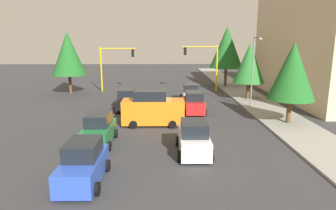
{
  "coord_description": "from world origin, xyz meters",
  "views": [
    {
      "loc": [
        24.65,
        0.7,
        6.53
      ],
      "look_at": [
        0.14,
        0.99,
        1.2
      ],
      "focal_mm": 31.78,
      "sensor_mm": 36.0,
      "label": 1
    }
  ],
  "objects_px": {
    "delivery_van_orange": "(153,109)",
    "car_red": "(194,103)",
    "car_blue": "(83,164)",
    "tree_opposite_side": "(68,54)",
    "car_white": "(194,139)",
    "tree_roadside_far": "(227,47)",
    "tree_roadside_mid": "(249,63)",
    "car_green": "(99,130)",
    "car_silver": "(190,94)",
    "traffic_signal_far_right": "(115,60)",
    "street_lamp_curbside": "(254,64)",
    "car_black": "(126,100)",
    "traffic_signal_far_left": "(203,59)",
    "tree_roadside_near": "(292,71)"
  },
  "relations": [
    {
      "from": "delivery_van_orange",
      "to": "car_red",
      "type": "height_order",
      "value": "delivery_van_orange"
    },
    {
      "from": "delivery_van_orange",
      "to": "car_blue",
      "type": "distance_m",
      "value": 10.08
    },
    {
      "from": "tree_opposite_side",
      "to": "car_white",
      "type": "relative_size",
      "value": 1.87
    },
    {
      "from": "tree_roadside_far",
      "to": "car_blue",
      "type": "relative_size",
      "value": 2.16
    },
    {
      "from": "tree_roadside_mid",
      "to": "car_green",
      "type": "bearing_deg",
      "value": -43.39
    },
    {
      "from": "delivery_van_orange",
      "to": "car_silver",
      "type": "bearing_deg",
      "value": 157.79
    },
    {
      "from": "tree_roadside_far",
      "to": "traffic_signal_far_right",
      "type": "bearing_deg",
      "value": -75.25
    },
    {
      "from": "street_lamp_curbside",
      "to": "car_black",
      "type": "relative_size",
      "value": 1.79
    },
    {
      "from": "street_lamp_curbside",
      "to": "car_silver",
      "type": "height_order",
      "value": "street_lamp_curbside"
    },
    {
      "from": "delivery_van_orange",
      "to": "car_white",
      "type": "height_order",
      "value": "delivery_van_orange"
    },
    {
      "from": "traffic_signal_far_left",
      "to": "car_blue",
      "type": "height_order",
      "value": "traffic_signal_far_left"
    },
    {
      "from": "car_black",
      "to": "car_red",
      "type": "distance_m",
      "value": 6.51
    },
    {
      "from": "traffic_signal_far_left",
      "to": "car_red",
      "type": "bearing_deg",
      "value": -11.07
    },
    {
      "from": "traffic_signal_far_right",
      "to": "tree_opposite_side",
      "type": "distance_m",
      "value": 5.74
    },
    {
      "from": "traffic_signal_far_left",
      "to": "car_blue",
      "type": "relative_size",
      "value": 1.5
    },
    {
      "from": "traffic_signal_far_right",
      "to": "car_blue",
      "type": "bearing_deg",
      "value": 5.77
    },
    {
      "from": "traffic_signal_far_left",
      "to": "tree_roadside_near",
      "type": "height_order",
      "value": "tree_roadside_near"
    },
    {
      "from": "tree_roadside_near",
      "to": "car_green",
      "type": "xyz_separation_m",
      "value": [
        4.33,
        -14.05,
        -3.35
      ]
    },
    {
      "from": "tree_opposite_side",
      "to": "tree_roadside_mid",
      "type": "relative_size",
      "value": 1.2
    },
    {
      "from": "tree_opposite_side",
      "to": "car_silver",
      "type": "xyz_separation_m",
      "value": [
        4.91,
        14.48,
        -4.04
      ]
    },
    {
      "from": "delivery_van_orange",
      "to": "car_silver",
      "type": "height_order",
      "value": "delivery_van_orange"
    },
    {
      "from": "tree_roadside_mid",
      "to": "tree_roadside_near",
      "type": "distance_m",
      "value": 10.01
    },
    {
      "from": "tree_roadside_mid",
      "to": "car_red",
      "type": "height_order",
      "value": "tree_roadside_mid"
    },
    {
      "from": "delivery_van_orange",
      "to": "car_black",
      "type": "distance_m",
      "value": 6.04
    },
    {
      "from": "car_black",
      "to": "delivery_van_orange",
      "type": "bearing_deg",
      "value": 27.2
    },
    {
      "from": "delivery_van_orange",
      "to": "car_red",
      "type": "distance_m",
      "value": 5.52
    },
    {
      "from": "tree_roadside_far",
      "to": "tree_roadside_near",
      "type": "height_order",
      "value": "tree_roadside_far"
    },
    {
      "from": "traffic_signal_far_right",
      "to": "tree_opposite_side",
      "type": "xyz_separation_m",
      "value": [
        2.0,
        -5.3,
        0.93
      ]
    },
    {
      "from": "tree_roadside_mid",
      "to": "car_blue",
      "type": "distance_m",
      "value": 23.84
    },
    {
      "from": "delivery_van_orange",
      "to": "car_black",
      "type": "bearing_deg",
      "value": -152.8
    },
    {
      "from": "traffic_signal_far_right",
      "to": "delivery_van_orange",
      "type": "height_order",
      "value": "traffic_signal_far_right"
    },
    {
      "from": "traffic_signal_far_left",
      "to": "tree_roadside_mid",
      "type": "distance_m",
      "value": 7.36
    },
    {
      "from": "tree_roadside_near",
      "to": "car_blue",
      "type": "bearing_deg",
      "value": -54.63
    },
    {
      "from": "car_red",
      "to": "tree_roadside_near",
      "type": "bearing_deg",
      "value": 59.77
    },
    {
      "from": "car_black",
      "to": "tree_roadside_mid",
      "type": "bearing_deg",
      "value": 109.64
    },
    {
      "from": "street_lamp_curbside",
      "to": "tree_roadside_mid",
      "type": "relative_size",
      "value": 1.12
    },
    {
      "from": "tree_opposite_side",
      "to": "tree_roadside_far",
      "type": "xyz_separation_m",
      "value": [
        -6.0,
        20.5,
        0.65
      ]
    },
    {
      "from": "car_black",
      "to": "car_silver",
      "type": "relative_size",
      "value": 0.98
    },
    {
      "from": "tree_roadside_mid",
      "to": "car_silver",
      "type": "distance_m",
      "value": 7.32
    },
    {
      "from": "car_blue",
      "to": "traffic_signal_far_right",
      "type": "bearing_deg",
      "value": -174.23
    },
    {
      "from": "street_lamp_curbside",
      "to": "tree_roadside_far",
      "type": "xyz_separation_m",
      "value": [
        -14.39,
        0.3,
        1.24
      ]
    },
    {
      "from": "delivery_van_orange",
      "to": "traffic_signal_far_left",
      "type": "bearing_deg",
      "value": 159.57
    },
    {
      "from": "tree_roadside_near",
      "to": "car_silver",
      "type": "distance_m",
      "value": 11.96
    },
    {
      "from": "traffic_signal_far_left",
      "to": "car_black",
      "type": "bearing_deg",
      "value": -39.34
    },
    {
      "from": "car_green",
      "to": "car_blue",
      "type": "xyz_separation_m",
      "value": [
        5.33,
        0.44,
        -0.0
      ]
    },
    {
      "from": "delivery_van_orange",
      "to": "car_green",
      "type": "distance_m",
      "value": 5.47
    },
    {
      "from": "traffic_signal_far_right",
      "to": "delivery_van_orange",
      "type": "xyz_separation_m",
      "value": [
        16.0,
        5.47,
        -2.73
      ]
    },
    {
      "from": "car_blue",
      "to": "car_red",
      "type": "distance_m",
      "value": 15.25
    },
    {
      "from": "traffic_signal_far_right",
      "to": "car_green",
      "type": "xyz_separation_m",
      "value": [
        20.33,
        2.15,
        -3.12
      ]
    },
    {
      "from": "tree_roadside_far",
      "to": "car_silver",
      "type": "xyz_separation_m",
      "value": [
        10.91,
        -6.02,
        -4.69
      ]
    }
  ]
}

